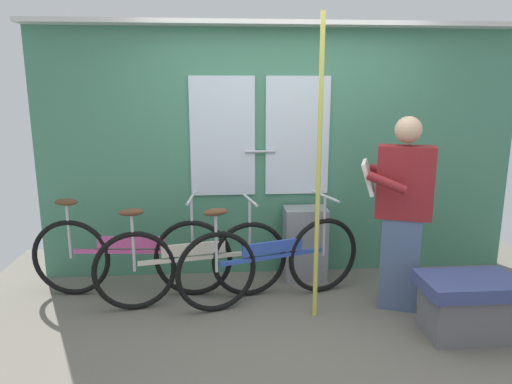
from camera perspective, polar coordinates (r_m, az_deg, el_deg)
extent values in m
cube|color=#666056|center=(3.73, 5.26, -16.54)|extent=(5.52, 4.01, 0.04)
cube|color=#427F60|center=(4.49, 3.01, 4.48)|extent=(4.52, 0.08, 2.32)
cube|color=silver|center=(4.39, -4.07, 6.70)|extent=(0.60, 0.02, 1.10)
cube|color=silver|center=(4.44, 5.05, 6.76)|extent=(0.60, 0.02, 1.10)
cylinder|color=#B2B2B7|center=(4.40, 0.54, 4.93)|extent=(0.28, 0.02, 0.02)
cube|color=silver|center=(4.38, 3.37, 19.71)|extent=(4.52, 0.28, 0.04)
torus|color=black|center=(4.11, -0.76, -8.15)|extent=(0.67, 0.18, 0.67)
torus|color=black|center=(3.98, -14.49, -9.26)|extent=(0.67, 0.18, 0.67)
cube|color=beige|center=(4.00, -7.53, -7.96)|extent=(0.91, 0.22, 0.03)
cube|color=beige|center=(3.97, -7.57, -6.86)|extent=(0.53, 0.13, 0.10)
cylinder|color=#B7B7BC|center=(3.90, -14.69, -5.89)|extent=(0.02, 0.02, 0.49)
ellipsoid|color=brown|center=(3.83, -14.89, -2.39)|extent=(0.21, 0.13, 0.06)
cylinder|color=#B7B7BC|center=(4.02, -0.77, -4.60)|extent=(0.02, 0.02, 0.53)
cylinder|color=#B7B7BC|center=(3.95, -0.78, -0.90)|extent=(0.11, 0.44, 0.02)
torus|color=black|center=(4.23, 8.16, -7.62)|extent=(0.66, 0.25, 0.68)
torus|color=black|center=(3.85, -4.79, -9.62)|extent=(0.66, 0.25, 0.68)
cube|color=#2D4CB2|center=(3.99, 2.02, -7.82)|extent=(0.90, 0.32, 0.03)
cube|color=#2D4CB2|center=(3.96, 2.03, -6.70)|extent=(0.52, 0.20, 0.10)
cylinder|color=#B7B7BC|center=(3.76, -4.86, -6.11)|extent=(0.02, 0.02, 0.50)
ellipsoid|color=brown|center=(3.69, -4.93, -2.45)|extent=(0.22, 0.15, 0.06)
cylinder|color=#B7B7BC|center=(4.14, 8.28, -4.13)|extent=(0.02, 0.02, 0.54)
cylinder|color=#B7B7BC|center=(4.08, 8.40, -0.51)|extent=(0.16, 0.43, 0.02)
torus|color=black|center=(4.15, -7.65, -7.96)|extent=(0.68, 0.10, 0.68)
torus|color=black|center=(4.43, -21.50, -7.43)|extent=(0.68, 0.10, 0.68)
cube|color=#D14C93|center=(4.24, -14.85, -6.98)|extent=(1.01, 0.12, 0.03)
cube|color=#D14C93|center=(4.21, -14.91, -5.91)|extent=(0.58, 0.08, 0.10)
cylinder|color=#B7B7BC|center=(4.35, -21.76, -4.34)|extent=(0.02, 0.02, 0.50)
ellipsoid|color=brown|center=(4.29, -22.03, -1.14)|extent=(0.21, 0.11, 0.06)
cylinder|color=#B7B7BC|center=(4.07, -7.76, -4.40)|extent=(0.02, 0.02, 0.54)
cylinder|color=#B7B7BC|center=(4.00, -7.87, -0.70)|extent=(0.06, 0.44, 0.02)
cube|color=slate|center=(4.07, 16.95, -8.22)|extent=(0.35, 0.27, 0.77)
cube|color=maroon|center=(3.88, 17.58, 1.12)|extent=(0.48, 0.33, 0.58)
sphere|color=tan|center=(3.83, 17.99, 7.19)|extent=(0.21, 0.21, 0.21)
cube|color=silver|center=(3.88, 13.48, 1.78)|extent=(0.22, 0.36, 0.26)
cylinder|color=maroon|center=(3.68, 15.54, 1.11)|extent=(0.31, 0.17, 0.17)
cylinder|color=maroon|center=(4.07, 15.55, 2.16)|extent=(0.31, 0.17, 0.17)
cube|color=gray|center=(4.50, 5.95, -6.20)|extent=(0.39, 0.28, 0.69)
cylinder|color=#C6C14C|center=(3.56, 7.60, 2.24)|extent=(0.04, 0.04, 2.32)
cube|color=#3D477F|center=(3.78, 24.54, -10.19)|extent=(0.70, 0.44, 0.10)
cube|color=slate|center=(3.87, 24.23, -13.27)|extent=(0.60, 0.36, 0.35)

